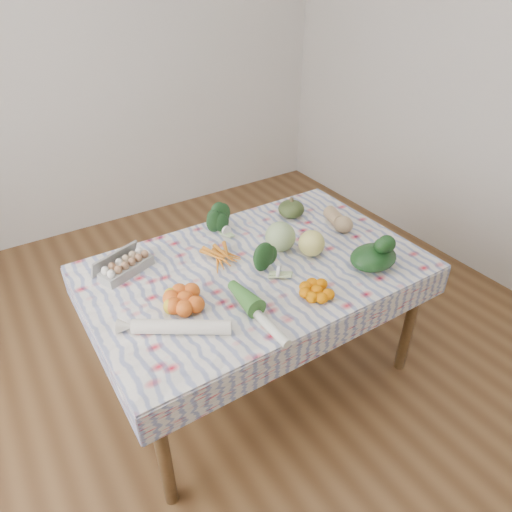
% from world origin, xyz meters
% --- Properties ---
extents(ground, '(4.50, 4.50, 0.00)m').
position_xyz_m(ground, '(0.00, 0.00, 0.00)').
color(ground, brown).
rests_on(ground, ground).
extents(wall_back, '(4.00, 0.04, 2.80)m').
position_xyz_m(wall_back, '(0.00, 2.25, 1.40)').
color(wall_back, silver).
rests_on(wall_back, ground).
extents(dining_table, '(1.60, 1.00, 0.75)m').
position_xyz_m(dining_table, '(0.00, 0.00, 0.68)').
color(dining_table, brown).
rests_on(dining_table, ground).
extents(tablecloth, '(1.66, 1.06, 0.01)m').
position_xyz_m(tablecloth, '(0.00, 0.00, 0.76)').
color(tablecloth, silver).
rests_on(tablecloth, dining_table).
extents(egg_carton, '(0.29, 0.20, 0.07)m').
position_xyz_m(egg_carton, '(-0.57, 0.29, 0.80)').
color(egg_carton, '#9A9A95').
rests_on(egg_carton, tablecloth).
extents(carrot_bunch, '(0.21, 0.19, 0.04)m').
position_xyz_m(carrot_bunch, '(-0.12, 0.16, 0.78)').
color(carrot_bunch, orange).
rests_on(carrot_bunch, tablecloth).
extents(kale_bunch, '(0.15, 0.14, 0.13)m').
position_xyz_m(kale_bunch, '(0.01, 0.37, 0.82)').
color(kale_bunch, '#193D1A').
rests_on(kale_bunch, tablecloth).
extents(kabocha_squash, '(0.20, 0.20, 0.10)m').
position_xyz_m(kabocha_squash, '(0.45, 0.32, 0.81)').
color(kabocha_squash, '#3B4B22').
rests_on(kabocha_squash, tablecloth).
extents(cabbage, '(0.19, 0.19, 0.16)m').
position_xyz_m(cabbage, '(0.19, 0.06, 0.84)').
color(cabbage, '#96B474').
rests_on(cabbage, tablecloth).
extents(butternut_squash, '(0.15, 0.24, 0.10)m').
position_xyz_m(butternut_squash, '(0.61, 0.07, 0.81)').
color(butternut_squash, tan).
rests_on(butternut_squash, tablecloth).
extents(orange_cluster, '(0.30, 0.30, 0.08)m').
position_xyz_m(orange_cluster, '(-0.43, -0.10, 0.80)').
color(orange_cluster, orange).
rests_on(orange_cluster, tablecloth).
extents(broccoli, '(0.20, 0.20, 0.11)m').
position_xyz_m(broccoli, '(0.00, -0.11, 0.82)').
color(broccoli, '#19411A').
rests_on(broccoli, tablecloth).
extents(mandarin_cluster, '(0.24, 0.24, 0.06)m').
position_xyz_m(mandarin_cluster, '(0.11, -0.35, 0.79)').
color(mandarin_cluster, orange).
rests_on(mandarin_cluster, tablecloth).
extents(grapefruit, '(0.15, 0.15, 0.14)m').
position_xyz_m(grapefruit, '(0.30, -0.07, 0.83)').
color(grapefruit, '#DDD669').
rests_on(grapefruit, tablecloth).
extents(spinach_bag, '(0.28, 0.24, 0.11)m').
position_xyz_m(spinach_bag, '(0.49, -0.32, 0.82)').
color(spinach_bag, black).
rests_on(spinach_bag, tablecloth).
extents(daikon, '(0.39, 0.29, 0.06)m').
position_xyz_m(daikon, '(-0.52, -0.24, 0.79)').
color(daikon, white).
rests_on(daikon, tablecloth).
extents(leek, '(0.05, 0.42, 0.05)m').
position_xyz_m(leek, '(-0.21, -0.34, 0.78)').
color(leek, silver).
rests_on(leek, tablecloth).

